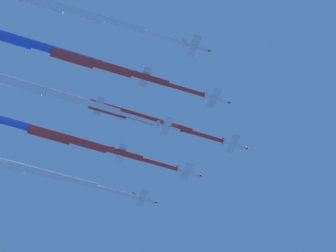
{
  "coord_description": "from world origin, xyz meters",
  "views": [
    {
      "loc": [
        -63.67,
        -67.9,
        -20.36
      ],
      "look_at": [
        0.0,
        0.0,
        196.11
      ],
      "focal_mm": 71.71,
      "sensor_mm": 36.0,
      "label": 1
    }
  ],
  "objects": [
    {
      "name": "jet_starboard_inner",
      "position": [
        -29.41,
        -2.76,
        194.18
      ],
      "size": [
        58.13,
        31.48,
        4.37
      ],
      "color": "silver"
    },
    {
      "name": "jet_port_outer",
      "position": [
        -48.72,
        -10.34,
        194.44
      ],
      "size": [
        60.36,
        32.82,
        4.37
      ],
      "color": "silver"
    },
    {
      "name": "jet_trail_port",
      "position": [
        -48.92,
        6.59,
        194.82
      ],
      "size": [
        54.04,
        29.24,
        4.4
      ],
      "color": "silver"
    },
    {
      "name": "jet_starboard_outer",
      "position": [
        -39.04,
        36.42,
        197.3
      ],
      "size": [
        59.62,
        32.45,
        4.38
      ],
      "color": "silver"
    },
    {
      "name": "jet_port_mid",
      "position": [
        -35.66,
        17.04,
        195.21
      ],
      "size": [
        61.05,
        32.31,
        4.3
      ],
      "color": "silver"
    },
    {
      "name": "jet_port_inner",
      "position": [
        -16.68,
        25.36,
        196.53
      ],
      "size": [
        59.35,
        32.09,
        4.4
      ],
      "color": "silver"
    },
    {
      "name": "jet_starboard_mid",
      "position": [
        -21.3,
        45.32,
        196.41
      ],
      "size": [
        59.78,
        33.13,
        4.36
      ],
      "color": "silver"
    },
    {
      "name": "jet_lead",
      "position": [
        -9.02,
        4.29,
        196.38
      ],
      "size": [
        54.21,
        29.35,
        4.29
      ],
      "color": "silver"
    }
  ]
}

